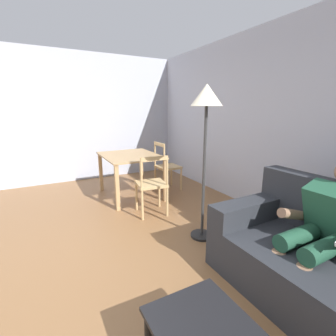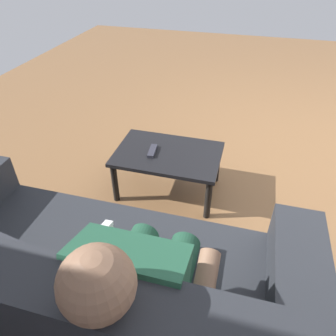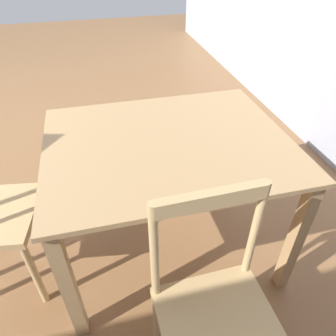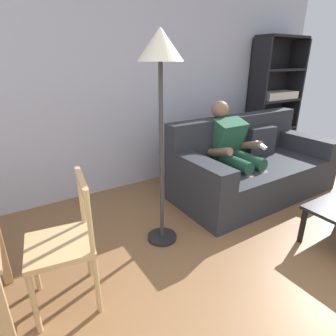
{
  "view_description": "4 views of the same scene",
  "coord_description": "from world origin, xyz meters",
  "px_view_note": "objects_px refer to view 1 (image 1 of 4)",
  "views": [
    {
      "loc": [
        2.08,
        0.13,
        1.57
      ],
      "look_at": [
        -0.31,
        1.42,
        0.9
      ],
      "focal_mm": 25.62,
      "sensor_mm": 36.0,
      "label": 1
    },
    {
      "loc": [
        0.78,
        2.82,
        1.77
      ],
      "look_at": [
        1.33,
        0.83,
        0.23
      ],
      "focal_mm": 33.78,
      "sensor_mm": 36.0,
      "label": 2
    },
    {
      "loc": [
        -1.66,
        2.79,
        1.61
      ],
      "look_at": [
        -1.97,
        1.54,
        0.6
      ],
      "focal_mm": 33.54,
      "sensor_mm": 36.0,
      "label": 3
    },
    {
      "loc": [
        -1.28,
        -0.12,
        1.62
      ],
      "look_at": [
        -0.31,
        1.42,
        0.9
      ],
      "focal_mm": 29.51,
      "sensor_mm": 36.0,
      "label": 4
    }
  ],
  "objects_px": {
    "person_lounging": "(323,228)",
    "dining_table": "(130,161)",
    "dining_chair_facing_couch": "(152,184)",
    "floor_lamp": "(206,110)",
    "dining_chair_near_wall": "(167,167)"
  },
  "relations": [
    {
      "from": "person_lounging",
      "to": "dining_table",
      "type": "height_order",
      "value": "person_lounging"
    },
    {
      "from": "dining_table",
      "to": "dining_chair_facing_couch",
      "type": "bearing_deg",
      "value": -0.27
    },
    {
      "from": "dining_chair_facing_couch",
      "to": "floor_lamp",
      "type": "relative_size",
      "value": 0.5
    },
    {
      "from": "dining_chair_near_wall",
      "to": "floor_lamp",
      "type": "relative_size",
      "value": 0.52
    },
    {
      "from": "person_lounging",
      "to": "dining_chair_facing_couch",
      "type": "relative_size",
      "value": 1.24
    },
    {
      "from": "dining_table",
      "to": "dining_chair_near_wall",
      "type": "bearing_deg",
      "value": 89.94
    },
    {
      "from": "dining_chair_facing_couch",
      "to": "dining_chair_near_wall",
      "type": "bearing_deg",
      "value": 140.96
    },
    {
      "from": "dining_table",
      "to": "dining_chair_near_wall",
      "type": "height_order",
      "value": "dining_chair_near_wall"
    },
    {
      "from": "dining_chair_near_wall",
      "to": "dining_chair_facing_couch",
      "type": "bearing_deg",
      "value": -39.04
    },
    {
      "from": "person_lounging",
      "to": "floor_lamp",
      "type": "bearing_deg",
      "value": -164.23
    },
    {
      "from": "dining_chair_facing_couch",
      "to": "floor_lamp",
      "type": "bearing_deg",
      "value": 16.14
    },
    {
      "from": "person_lounging",
      "to": "dining_table",
      "type": "relative_size",
      "value": 0.97
    },
    {
      "from": "person_lounging",
      "to": "dining_chair_facing_couch",
      "type": "distance_m",
      "value": 2.22
    },
    {
      "from": "dining_chair_near_wall",
      "to": "dining_chair_facing_couch",
      "type": "distance_m",
      "value": 1.19
    },
    {
      "from": "dining_chair_near_wall",
      "to": "floor_lamp",
      "type": "distance_m",
      "value": 2.2
    }
  ]
}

